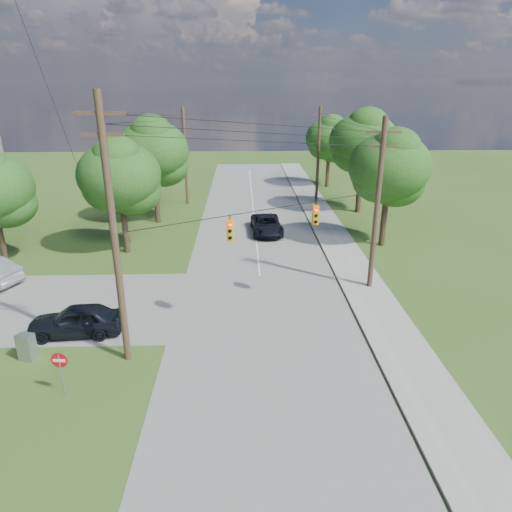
{
  "coord_description": "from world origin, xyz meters",
  "views": [
    {
      "loc": [
        0.86,
        -18.18,
        12.2
      ],
      "look_at": [
        1.59,
        5.0,
        3.37
      ],
      "focal_mm": 32.0,
      "sensor_mm": 36.0,
      "label": 1
    }
  ],
  "objects_px": {
    "control_cabinet": "(27,347)",
    "do_not_enter_sign": "(60,364)",
    "car_main_north": "(267,225)",
    "pole_ne": "(377,204)",
    "pole_north_w": "(185,155)",
    "car_cross_dark": "(76,320)",
    "pole_north_e": "(318,155)",
    "pole_sw": "(114,233)"
  },
  "relations": [
    {
      "from": "pole_north_e",
      "to": "car_cross_dark",
      "type": "distance_m",
      "value": 32.24
    },
    {
      "from": "car_cross_dark",
      "to": "do_not_enter_sign",
      "type": "relative_size",
      "value": 2.3
    },
    {
      "from": "pole_ne",
      "to": "car_main_north",
      "type": "distance_m",
      "value": 13.67
    },
    {
      "from": "car_cross_dark",
      "to": "control_cabinet",
      "type": "relative_size",
      "value": 3.59
    },
    {
      "from": "pole_ne",
      "to": "pole_sw",
      "type": "bearing_deg",
      "value": -150.62
    },
    {
      "from": "car_cross_dark",
      "to": "car_main_north",
      "type": "relative_size",
      "value": 0.88
    },
    {
      "from": "pole_north_e",
      "to": "pole_north_w",
      "type": "distance_m",
      "value": 13.9
    },
    {
      "from": "pole_sw",
      "to": "car_cross_dark",
      "type": "bearing_deg",
      "value": 143.4
    },
    {
      "from": "pole_sw",
      "to": "pole_north_w",
      "type": "bearing_deg",
      "value": 90.77
    },
    {
      "from": "pole_north_e",
      "to": "control_cabinet",
      "type": "bearing_deg",
      "value": -121.65
    },
    {
      "from": "pole_north_w",
      "to": "pole_ne",
      "type": "bearing_deg",
      "value": -57.71
    },
    {
      "from": "pole_north_e",
      "to": "control_cabinet",
      "type": "distance_m",
      "value": 34.93
    },
    {
      "from": "pole_north_w",
      "to": "car_cross_dark",
      "type": "xyz_separation_m",
      "value": [
        -2.7,
        -27.3,
        -4.29
      ]
    },
    {
      "from": "control_cabinet",
      "to": "do_not_enter_sign",
      "type": "distance_m",
      "value": 3.94
    },
    {
      "from": "pole_north_e",
      "to": "car_main_north",
      "type": "height_order",
      "value": "pole_north_e"
    },
    {
      "from": "car_main_north",
      "to": "control_cabinet",
      "type": "distance_m",
      "value": 22.49
    },
    {
      "from": "car_cross_dark",
      "to": "do_not_enter_sign",
      "type": "height_order",
      "value": "do_not_enter_sign"
    },
    {
      "from": "pole_north_e",
      "to": "car_cross_dark",
      "type": "bearing_deg",
      "value": -121.3
    },
    {
      "from": "pole_north_w",
      "to": "do_not_enter_sign",
      "type": "height_order",
      "value": "pole_north_w"
    },
    {
      "from": "pole_ne",
      "to": "car_main_north",
      "type": "bearing_deg",
      "value": 117.59
    },
    {
      "from": "pole_north_e",
      "to": "control_cabinet",
      "type": "relative_size",
      "value": 7.6
    },
    {
      "from": "car_cross_dark",
      "to": "car_main_north",
      "type": "xyz_separation_m",
      "value": [
        10.65,
        16.68,
        -0.06
      ]
    },
    {
      "from": "pole_north_e",
      "to": "pole_north_w",
      "type": "bearing_deg",
      "value": 180.0
    },
    {
      "from": "control_cabinet",
      "to": "pole_ne",
      "type": "bearing_deg",
      "value": 37.38
    },
    {
      "from": "pole_sw",
      "to": "car_main_north",
      "type": "xyz_separation_m",
      "value": [
        7.55,
        18.98,
        -5.45
      ]
    },
    {
      "from": "car_cross_dark",
      "to": "do_not_enter_sign",
      "type": "xyz_separation_m",
      "value": [
        1.1,
        -4.95,
        0.68
      ]
    },
    {
      "from": "car_main_north",
      "to": "control_cabinet",
      "type": "xyz_separation_m",
      "value": [
        -12.23,
        -18.87,
        -0.12
      ]
    },
    {
      "from": "pole_north_e",
      "to": "pole_north_w",
      "type": "height_order",
      "value": "same"
    },
    {
      "from": "pole_ne",
      "to": "control_cabinet",
      "type": "xyz_separation_m",
      "value": [
        -18.18,
        -7.49,
        -4.81
      ]
    },
    {
      "from": "pole_ne",
      "to": "car_main_north",
      "type": "relative_size",
      "value": 1.96
    },
    {
      "from": "car_main_north",
      "to": "pole_north_w",
      "type": "bearing_deg",
      "value": 123.68
    },
    {
      "from": "pole_north_w",
      "to": "car_cross_dark",
      "type": "height_order",
      "value": "pole_north_w"
    },
    {
      "from": "pole_sw",
      "to": "control_cabinet",
      "type": "xyz_separation_m",
      "value": [
        -4.68,
        0.11,
        -5.57
      ]
    },
    {
      "from": "pole_ne",
      "to": "do_not_enter_sign",
      "type": "xyz_separation_m",
      "value": [
        -15.5,
        -10.25,
        -3.95
      ]
    },
    {
      "from": "pole_north_w",
      "to": "car_main_north",
      "type": "relative_size",
      "value": 1.87
    },
    {
      "from": "pole_ne",
      "to": "pole_north_w",
      "type": "bearing_deg",
      "value": 122.29
    },
    {
      "from": "car_cross_dark",
      "to": "do_not_enter_sign",
      "type": "bearing_deg",
      "value": 8.26
    },
    {
      "from": "pole_ne",
      "to": "pole_north_e",
      "type": "height_order",
      "value": "pole_ne"
    },
    {
      "from": "pole_ne",
      "to": "do_not_enter_sign",
      "type": "bearing_deg",
      "value": -146.54
    },
    {
      "from": "car_main_north",
      "to": "control_cabinet",
      "type": "height_order",
      "value": "car_main_north"
    },
    {
      "from": "pole_north_e",
      "to": "do_not_enter_sign",
      "type": "bearing_deg",
      "value": -115.67
    },
    {
      "from": "car_main_north",
      "to": "do_not_enter_sign",
      "type": "xyz_separation_m",
      "value": [
        -9.55,
        -21.62,
        0.74
      ]
    }
  ]
}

